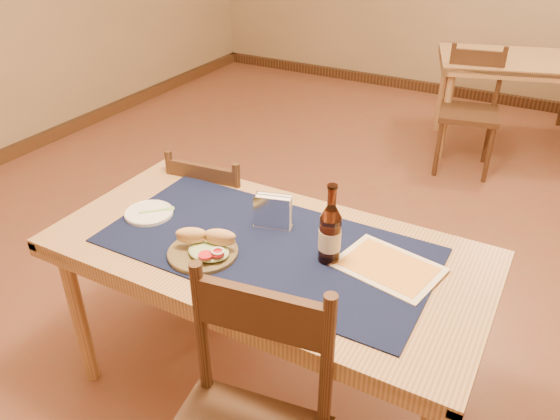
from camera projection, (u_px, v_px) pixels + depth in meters
The scene contains 13 objects.
room at pixel (361, 21), 2.26m from camera, with size 6.04×7.04×2.84m.
main_table at pixel (267, 264), 2.03m from camera, with size 1.60×0.80×0.75m.
placemat at pixel (267, 245), 1.99m from camera, with size 1.20×0.60×0.01m, color black.
baseboard at pixel (342, 279), 2.95m from camera, with size 6.00×7.00×0.10m.
back_table at pixel (538, 70), 4.19m from camera, with size 1.63×1.14×0.75m.
chair_main_far at pixel (221, 222), 2.71m from camera, with size 0.44×0.44×0.86m.
chair_back_near at pixel (469, 109), 4.02m from camera, with size 0.49×0.49×0.90m.
sandwich_plate at pixel (205, 249), 1.92m from camera, with size 0.25×0.25×0.10m.
side_plate at pixel (149, 213), 2.17m from camera, with size 0.19×0.19×0.02m.
fork at pixel (160, 210), 2.17m from camera, with size 0.11×0.11×0.00m.
beer_bottle at pixel (330, 233), 1.85m from camera, with size 0.08×0.08×0.29m.
napkin_holder at pixel (273, 212), 2.06m from camera, with size 0.16×0.09×0.13m.
menu_card at pixel (388, 267), 1.87m from camera, with size 0.38×0.31×0.01m.
Camera 1 is at (0.84, -2.22, 1.88)m, focal length 35.00 mm.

